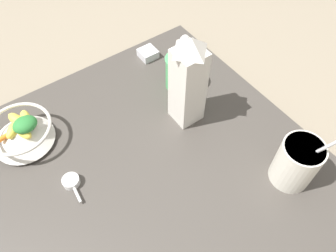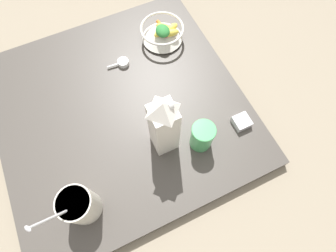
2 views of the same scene
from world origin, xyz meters
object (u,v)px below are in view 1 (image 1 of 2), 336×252
at_px(drinking_cup, 178,71).
at_px(spice_jar, 148,54).
at_px(fruit_bowl, 21,132).
at_px(milk_carton, 188,81).
at_px(yogurt_tub, 297,161).

height_order(drinking_cup, spice_jar, drinking_cup).
relative_size(fruit_bowl, milk_carton, 0.62).
distance_m(fruit_bowl, yogurt_tub, 0.74).
bearing_deg(yogurt_tub, drinking_cup, -84.38).
bearing_deg(spice_jar, yogurt_tub, 94.20).
xyz_separation_m(fruit_bowl, milk_carton, (-0.43, 0.19, 0.10)).
height_order(fruit_bowl, drinking_cup, drinking_cup).
bearing_deg(milk_carton, fruit_bowl, -24.13).
height_order(milk_carton, yogurt_tub, milk_carton).
relative_size(milk_carton, drinking_cup, 2.49).
bearing_deg(spice_jar, milk_carton, 79.55).
distance_m(yogurt_tub, drinking_cup, 0.44).
height_order(fruit_bowl, yogurt_tub, yogurt_tub).
xyz_separation_m(drinking_cup, spice_jar, (0.00, -0.17, -0.05)).
xyz_separation_m(yogurt_tub, drinking_cup, (0.04, -0.44, -0.02)).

